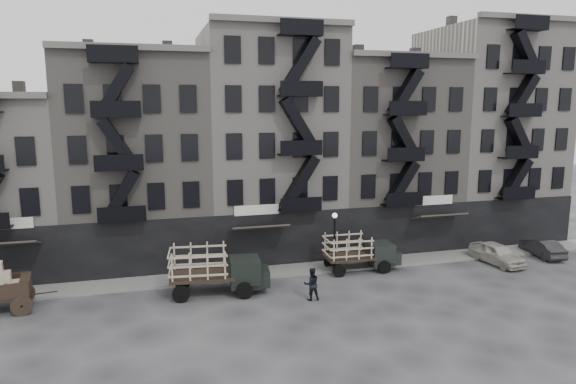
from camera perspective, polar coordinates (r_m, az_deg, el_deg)
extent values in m
plane|color=#38383A|center=(33.31, 1.76, -10.77)|extent=(140.00, 140.00, 0.00)
cube|color=slate|center=(36.68, 0.04, -8.66)|extent=(55.00, 2.50, 0.15)
cube|color=#4C4744|center=(40.68, -27.51, 10.00)|extent=(0.70, 0.70, 1.20)
cube|color=slate|center=(40.03, -16.37, 3.41)|extent=(10.00, 10.00, 15.00)
cube|color=black|center=(36.20, -16.08, -6.12)|extent=(10.00, 0.35, 4.00)
cube|color=#595651|center=(34.83, -17.16, 15.16)|extent=(10.00, 0.50, 0.40)
cube|color=#4C4744|center=(40.17, -21.38, 14.75)|extent=(0.70, 0.70, 1.20)
cube|color=#4C4744|center=(40.01, -13.25, 15.17)|extent=(0.70, 0.70, 1.20)
cube|color=#AAA49C|center=(40.96, -2.26, 5.35)|extent=(10.00, 10.00, 17.00)
cube|color=black|center=(37.32, -0.49, -5.24)|extent=(10.00, 0.35, 4.00)
cube|color=#595651|center=(36.23, -0.44, 18.55)|extent=(10.00, 0.50, 0.40)
cube|color=#4C4744|center=(40.68, -6.69, 18.11)|extent=(0.70, 0.70, 1.20)
cube|color=#4C4744|center=(41.86, 1.15, 17.94)|extent=(0.70, 0.70, 1.20)
cube|color=slate|center=(44.35, 10.47, 4.25)|extent=(10.00, 10.00, 15.00)
cube|color=black|center=(40.92, 13.22, -4.15)|extent=(10.00, 0.35, 4.00)
cube|color=#595651|center=(39.71, 14.14, 14.60)|extent=(10.00, 0.50, 0.40)
cube|color=#4C4744|center=(43.10, 7.10, 14.96)|extent=(0.70, 0.70, 1.20)
cube|color=#4C4744|center=(45.44, 13.74, 14.50)|extent=(0.70, 0.70, 1.20)
cube|color=#AAA49C|center=(49.38, 21.12, 6.06)|extent=(10.00, 10.00, 18.00)
cube|color=black|center=(46.44, 24.17, -3.09)|extent=(10.00, 0.35, 4.00)
cube|color=#595651|center=(45.70, 25.83, 17.07)|extent=(10.00, 0.50, 0.40)
cube|color=#4C4744|center=(48.08, 18.84, 17.59)|extent=(0.70, 0.70, 1.20)
cube|color=#4C4744|center=(51.28, 24.17, 16.75)|extent=(0.70, 0.70, 1.20)
cylinder|color=black|center=(35.94, 5.17, -5.88)|extent=(0.14, 0.14, 4.00)
sphere|color=silver|center=(35.43, 5.22, -2.61)|extent=(0.36, 0.36, 0.36)
cylinder|color=black|center=(32.79, -27.48, -11.17)|extent=(1.18, 0.27, 1.17)
cylinder|color=black|center=(34.80, -27.23, -9.96)|extent=(1.18, 0.27, 1.17)
cube|color=black|center=(33.48, -27.10, -9.07)|extent=(0.76, 1.77, 0.85)
cube|color=black|center=(32.53, -9.51, -9.16)|extent=(4.13, 2.70, 0.21)
cube|color=black|center=(32.56, -4.80, -8.82)|extent=(2.05, 2.25, 1.72)
cube|color=black|center=(32.76, -2.97, -9.32)|extent=(1.10, 1.81, 1.03)
cylinder|color=black|center=(31.75, -4.84, -10.86)|extent=(1.05, 0.36, 1.03)
cylinder|color=black|center=(33.90, -5.13, -9.49)|extent=(1.05, 0.36, 1.03)
cylinder|color=black|center=(31.73, -11.81, -11.06)|extent=(1.05, 0.36, 1.03)
cylinder|color=black|center=(33.89, -11.62, -9.67)|extent=(1.05, 0.36, 1.03)
cube|color=black|center=(36.58, 6.86, -7.17)|extent=(3.48, 2.11, 0.18)
cube|color=black|center=(37.40, 10.22, -6.71)|extent=(1.66, 1.86, 1.51)
cube|color=black|center=(37.85, 11.47, -7.03)|extent=(0.85, 1.53, 0.91)
cylinder|color=black|center=(36.69, 10.68, -8.21)|extent=(0.91, 0.25, 0.91)
cylinder|color=black|center=(38.45, 9.45, -7.32)|extent=(0.91, 0.25, 0.91)
cylinder|color=black|center=(35.51, 5.72, -8.70)|extent=(0.91, 0.25, 0.91)
cylinder|color=black|center=(37.32, 4.70, -7.75)|extent=(0.91, 0.25, 0.91)
imported|color=#B2AEA0|center=(41.11, 22.20, -6.34)|extent=(2.42, 4.73, 1.54)
imported|color=black|center=(44.47, 26.42, -5.56)|extent=(1.94, 4.29, 1.37)
imported|color=black|center=(31.35, 2.63, -10.17)|extent=(0.99, 0.78, 2.00)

